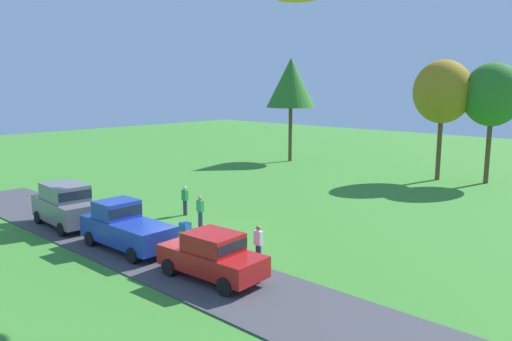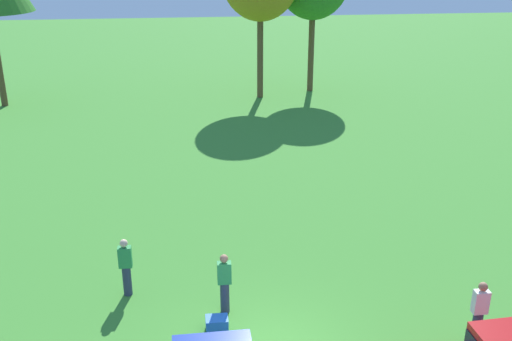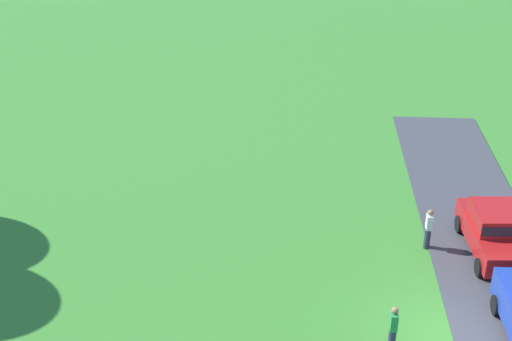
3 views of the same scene
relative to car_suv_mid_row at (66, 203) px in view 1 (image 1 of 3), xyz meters
name	(u,v)px [view 1 (image 1 of 3)]	position (x,y,z in m)	size (l,w,h in m)	color
ground_plane	(182,239)	(6.15, 2.82, -1.30)	(120.00, 120.00, 0.00)	#3D842D
pavement_strip	(142,250)	(6.15, 0.48, -1.27)	(36.00, 4.40, 0.06)	#424247
car_suv_mid_row	(66,203)	(0.00, 0.00, 0.00)	(4.72, 2.29, 2.28)	slate
car_pickup_near_entrance	(125,226)	(5.41, 0.11, -0.19)	(5.03, 2.10, 2.14)	#1E389E
car_sedan_by_flagpole	(212,254)	(11.05, 0.36, -0.25)	(4.49, 2.15, 1.84)	red
person_beside_suv	(258,245)	(11.25, 2.77, -0.42)	(0.36, 0.24, 1.71)	#2D334C
person_on_lawn	(200,212)	(5.27, 4.75, -0.42)	(0.36, 0.24, 1.71)	#2D334C
person_watching_sky	(185,200)	(2.65, 5.86, -0.42)	(0.36, 0.24, 1.71)	#2D334C
tree_lone_near	(291,83)	(-6.02, 26.21, 6.32)	(4.75, 4.75, 10.03)	brown
tree_right_of_center	(443,92)	(8.81, 26.46, 5.60)	(4.44, 4.44, 9.37)	brown
tree_left_of_center	(492,95)	(12.12, 27.66, 5.41)	(4.31, 4.31, 9.10)	brown
cooler_box	(185,226)	(5.02, 3.93, -1.10)	(0.56, 0.40, 0.40)	blue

